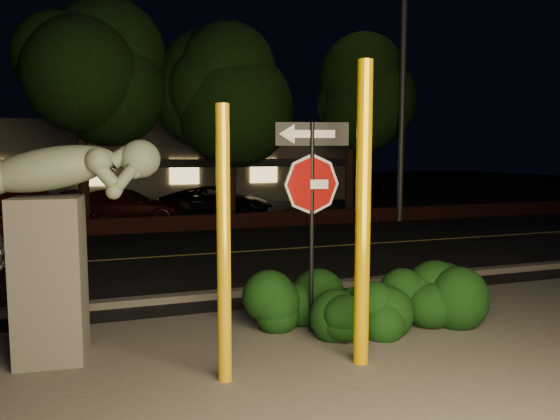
# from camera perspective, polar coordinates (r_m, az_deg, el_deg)

# --- Properties ---
(ground) EXTENTS (90.00, 90.00, 0.00)m
(ground) POSITION_cam_1_polar(r_m,az_deg,el_deg) (16.70, -11.14, -2.83)
(ground) COLOR black
(ground) RESTS_ON ground
(patio) EXTENTS (14.00, 6.00, 0.02)m
(patio) POSITION_cam_1_polar(r_m,az_deg,el_deg) (6.34, 3.70, -17.69)
(patio) COLOR #4C4944
(patio) RESTS_ON ground
(road) EXTENTS (80.00, 8.00, 0.01)m
(road) POSITION_cam_1_polar(r_m,az_deg,el_deg) (13.77, -9.38, -4.67)
(road) COLOR black
(road) RESTS_ON ground
(lane_marking) EXTENTS (80.00, 0.12, 0.00)m
(lane_marking) POSITION_cam_1_polar(r_m,az_deg,el_deg) (13.77, -9.38, -4.62)
(lane_marking) COLOR #D1B553
(lane_marking) RESTS_ON road
(curb) EXTENTS (80.00, 0.25, 0.12)m
(curb) POSITION_cam_1_polar(r_m,az_deg,el_deg) (9.84, -5.25, -8.67)
(curb) COLOR #4C4944
(curb) RESTS_ON ground
(brick_wall) EXTENTS (40.00, 0.35, 0.50)m
(brick_wall) POSITION_cam_1_polar(r_m,az_deg,el_deg) (17.94, -11.74, -1.42)
(brick_wall) COLOR #441D16
(brick_wall) RESTS_ON ground
(parking_lot) EXTENTS (40.00, 12.00, 0.01)m
(parking_lot) POSITION_cam_1_polar(r_m,az_deg,el_deg) (23.59, -13.53, -0.26)
(parking_lot) COLOR black
(parking_lot) RESTS_ON ground
(building) EXTENTS (22.00, 10.20, 4.00)m
(building) POSITION_cam_1_polar(r_m,az_deg,el_deg) (31.42, -15.08, 4.90)
(building) COLOR #72695B
(building) RESTS_ON ground
(tree_far_b) EXTENTS (5.20, 5.20, 8.41)m
(tree_far_b) POSITION_cam_1_polar(r_m,az_deg,el_deg) (19.85, -20.33, 15.88)
(tree_far_b) COLOR black
(tree_far_b) RESTS_ON ground
(tree_far_c) EXTENTS (4.80, 4.80, 7.84)m
(tree_far_c) POSITION_cam_1_polar(r_m,az_deg,el_deg) (19.97, -5.30, 15.02)
(tree_far_c) COLOR black
(tree_far_c) RESTS_ON ground
(tree_far_d) EXTENTS (4.40, 4.40, 7.42)m
(tree_far_d) POSITION_cam_1_polar(r_m,az_deg,el_deg) (22.12, 7.42, 13.49)
(tree_far_d) COLOR black
(tree_far_d) RESTS_ON ground
(yellow_pole_left) EXTENTS (0.15, 0.15, 3.08)m
(yellow_pole_left) POSITION_cam_1_polar(r_m,az_deg,el_deg) (6.00, -5.90, -3.80)
(yellow_pole_left) COLOR #E7B10F
(yellow_pole_left) RESTS_ON ground
(yellow_pole_right) EXTENTS (0.18, 0.18, 3.62)m
(yellow_pole_right) POSITION_cam_1_polar(r_m,az_deg,el_deg) (6.50, 8.66, -0.66)
(yellow_pole_right) COLOR #EAB100
(yellow_pole_right) RESTS_ON ground
(signpost) EXTENTS (0.97, 0.31, 2.97)m
(signpost) POSITION_cam_1_polar(r_m,az_deg,el_deg) (7.56, 3.35, 2.64)
(signpost) COLOR black
(signpost) RESTS_ON ground
(sculpture) EXTENTS (2.55, 0.91, 2.72)m
(sculpture) POSITION_cam_1_polar(r_m,az_deg,el_deg) (7.14, -22.73, -1.55)
(sculpture) COLOR #4C4944
(sculpture) RESTS_ON ground
(hedge_center) EXTENTS (1.94, 1.34, 0.92)m
(hedge_center) POSITION_cam_1_polar(r_m,az_deg,el_deg) (8.28, 2.20, -8.64)
(hedge_center) COLOR black
(hedge_center) RESTS_ON ground
(hedge_right) EXTENTS (1.55, 0.90, 0.98)m
(hedge_right) POSITION_cam_1_polar(r_m,az_deg,el_deg) (7.77, 8.37, -9.45)
(hedge_right) COLOR black
(hedge_right) RESTS_ON ground
(hedge_far_right) EXTENTS (1.54, 1.06, 1.00)m
(hedge_far_right) POSITION_cam_1_polar(r_m,az_deg,el_deg) (8.45, 15.46, -8.25)
(hedge_far_right) COLOR black
(hedge_far_right) RESTS_ON ground
(streetlight) EXTENTS (1.49, 0.85, 10.58)m
(streetlight) POSITION_cam_1_polar(r_m,az_deg,el_deg) (20.77, 12.12, 16.35)
(streetlight) COLOR #515257
(streetlight) RESTS_ON ground
(parked_car_red) EXTENTS (4.48, 2.18, 1.47)m
(parked_car_red) POSITION_cam_1_polar(r_m,az_deg,el_deg) (20.78, -24.50, 0.53)
(parked_car_red) COLOR maroon
(parked_car_red) RESTS_ON ground
(parked_car_darkred) EXTENTS (4.47, 2.52, 1.22)m
(parked_car_darkred) POSITION_cam_1_polar(r_m,az_deg,el_deg) (20.45, -15.79, 0.42)
(parked_car_darkred) COLOR #3A120D
(parked_car_darkred) RESTS_ON ground
(parked_car_dark) EXTENTS (4.80, 3.58, 1.21)m
(parked_car_dark) POSITION_cam_1_polar(r_m,az_deg,el_deg) (21.47, -6.69, 0.85)
(parked_car_dark) COLOR black
(parked_car_dark) RESTS_ON ground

